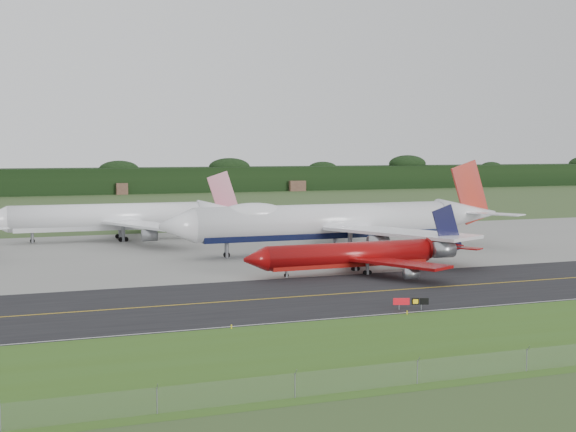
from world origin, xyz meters
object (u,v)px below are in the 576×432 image
Objects in this scene: jet_ba_747 at (335,221)px; jet_star_tail at (120,218)px; taxiway_sign at (411,302)px; jet_red_737 at (361,255)px.

jet_ba_747 reaches higher than jet_star_tail.
jet_star_tail is 98.34m from taxiway_sign.
jet_red_737 reaches higher than taxiway_sign.
taxiway_sign is at bearing -103.55° from jet_red_737.
jet_star_tail is 13.17× the size of taxiway_sign.
jet_star_tail is at bearing 116.31° from jet_red_737.
jet_ba_747 is 16.37× the size of taxiway_sign.
jet_star_tail reaches higher than jet_red_737.
taxiway_sign is (-7.52, -31.22, -2.05)m from jet_red_737.
taxiway_sign is (-14.09, -57.30, -5.33)m from jet_ba_747.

